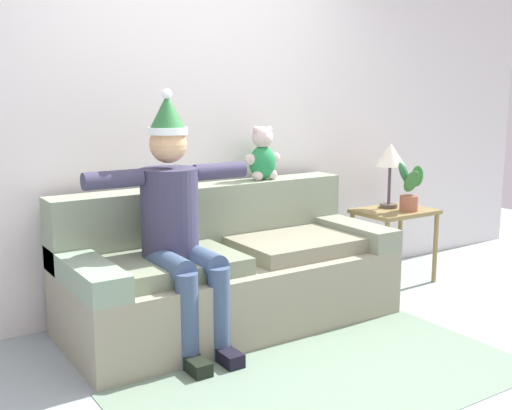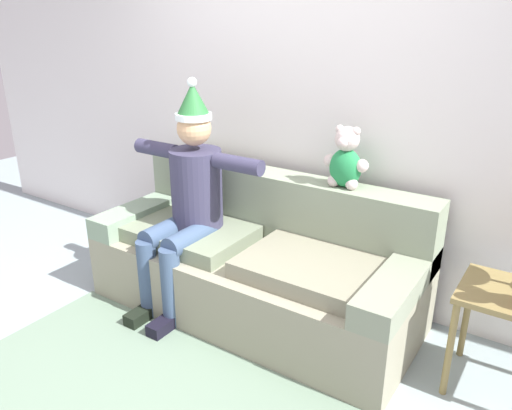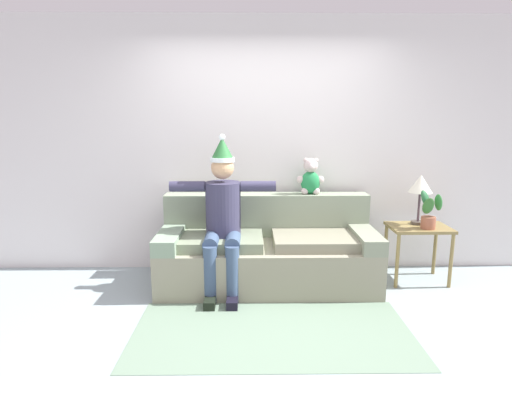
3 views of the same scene
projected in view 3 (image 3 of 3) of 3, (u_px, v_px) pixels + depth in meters
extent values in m
plane|color=#8FA0A4|center=(272.00, 331.00, 3.43)|extent=(10.00, 10.00, 0.00)
cube|color=silver|center=(266.00, 147.00, 4.67)|extent=(7.00, 0.10, 2.70)
cube|color=gray|center=(268.00, 264.00, 4.33)|extent=(2.13, 0.90, 0.43)
cube|color=gray|center=(267.00, 214.00, 4.57)|extent=(2.13, 0.24, 0.44)
cube|color=gray|center=(171.00, 237.00, 4.26)|extent=(0.22, 0.90, 0.14)
cube|color=gray|center=(364.00, 236.00, 4.28)|extent=(0.22, 0.90, 0.14)
cube|color=gray|center=(219.00, 240.00, 4.22)|extent=(0.85, 0.63, 0.10)
cube|color=gray|center=(317.00, 240.00, 4.23)|extent=(0.85, 0.63, 0.10)
cylinder|color=#37354F|center=(223.00, 209.00, 4.19)|extent=(0.34, 0.34, 0.52)
sphere|color=tan|center=(223.00, 168.00, 4.11)|extent=(0.22, 0.22, 0.22)
cylinder|color=white|center=(222.00, 160.00, 4.09)|extent=(0.23, 0.23, 0.04)
cone|color=#296A33|center=(222.00, 148.00, 4.07)|extent=(0.21, 0.21, 0.20)
sphere|color=white|center=(222.00, 137.00, 4.05)|extent=(0.06, 0.06, 0.06)
cylinder|color=#3C506F|center=(212.00, 240.00, 4.04)|extent=(0.14, 0.40, 0.14)
cylinder|color=#3C506F|center=(210.00, 275.00, 3.90)|extent=(0.13, 0.13, 0.53)
cube|color=black|center=(210.00, 302.00, 3.87)|extent=(0.10, 0.24, 0.08)
cylinder|color=#3C506F|center=(233.00, 240.00, 4.05)|extent=(0.14, 0.40, 0.14)
cylinder|color=#3C506F|center=(232.00, 275.00, 3.90)|extent=(0.13, 0.13, 0.53)
cube|color=black|center=(232.00, 302.00, 3.87)|extent=(0.10, 0.24, 0.08)
cylinder|color=#37354F|center=(187.00, 186.00, 4.14)|extent=(0.34, 0.10, 0.10)
cylinder|color=#37354F|center=(258.00, 186.00, 4.15)|extent=(0.34, 0.10, 0.10)
ellipsoid|color=#228245|center=(310.00, 183.00, 4.50)|extent=(0.20, 0.16, 0.24)
sphere|color=beige|center=(311.00, 165.00, 4.47)|extent=(0.15, 0.15, 0.15)
sphere|color=beige|center=(312.00, 167.00, 4.41)|extent=(0.07, 0.07, 0.07)
sphere|color=beige|center=(306.00, 160.00, 4.46)|extent=(0.05, 0.05, 0.05)
sphere|color=beige|center=(316.00, 160.00, 4.46)|extent=(0.05, 0.05, 0.05)
sphere|color=beige|center=(300.00, 180.00, 4.50)|extent=(0.08, 0.08, 0.08)
sphere|color=beige|center=(305.00, 191.00, 4.49)|extent=(0.08, 0.08, 0.08)
sphere|color=beige|center=(320.00, 180.00, 4.50)|extent=(0.08, 0.08, 0.08)
sphere|color=beige|center=(316.00, 191.00, 4.49)|extent=(0.08, 0.08, 0.08)
cube|color=olive|center=(419.00, 228.00, 4.37)|extent=(0.59, 0.44, 0.03)
cylinder|color=olive|center=(397.00, 261.00, 4.24)|extent=(0.04, 0.04, 0.55)
cylinder|color=olive|center=(451.00, 261.00, 4.25)|extent=(0.04, 0.04, 0.55)
cylinder|color=olive|center=(385.00, 249.00, 4.61)|extent=(0.04, 0.04, 0.55)
cylinder|color=olive|center=(435.00, 249.00, 4.62)|extent=(0.04, 0.04, 0.55)
cylinder|color=#4A4139|center=(418.00, 223.00, 4.45)|extent=(0.14, 0.14, 0.03)
cylinder|color=#503F4A|center=(419.00, 207.00, 4.42)|extent=(0.02, 0.02, 0.30)
cone|color=silver|center=(421.00, 184.00, 4.37)|extent=(0.24, 0.24, 0.18)
cylinder|color=#99563E|center=(428.00, 223.00, 4.26)|extent=(0.14, 0.14, 0.12)
ellipsoid|color=#2C7230|center=(438.00, 202.00, 4.23)|extent=(0.11, 0.16, 0.21)
ellipsoid|color=#286237|center=(426.00, 199.00, 4.25)|extent=(0.17, 0.14, 0.20)
ellipsoid|color=#2F642A|center=(428.00, 206.00, 4.18)|extent=(0.14, 0.17, 0.21)
cube|color=slate|center=(272.00, 333.00, 3.39)|extent=(2.20, 1.12, 0.01)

